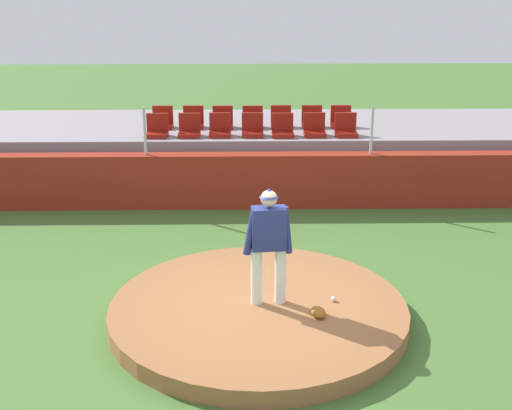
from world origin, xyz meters
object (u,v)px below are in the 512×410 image
at_px(pitcher, 269,238).
at_px(stadium_chair_7, 163,121).
at_px(stadium_chair_1, 189,129).
at_px(stadium_chair_5, 315,129).
at_px(stadium_chair_0, 157,129).
at_px(stadium_chair_2, 220,129).
at_px(stadium_chair_6, 346,129).
at_px(stadium_chair_3, 252,129).
at_px(stadium_chair_9, 223,121).
at_px(stadium_chair_11, 281,120).
at_px(stadium_chair_13, 341,120).
at_px(baseball, 333,299).
at_px(stadium_chair_4, 283,129).
at_px(stadium_chair_12, 312,120).
at_px(stadium_chair_10, 253,121).
at_px(stadium_chair_8, 193,121).
at_px(fielding_glove, 318,312).

distance_m(pitcher, stadium_chair_7, 7.29).
height_order(stadium_chair_1, stadium_chair_5, same).
bearing_deg(pitcher, stadium_chair_0, 105.74).
height_order(stadium_chair_2, stadium_chair_6, same).
bearing_deg(stadium_chair_1, stadium_chair_0, 0.81).
distance_m(stadium_chair_3, stadium_chair_6, 2.09).
distance_m(pitcher, stadium_chair_9, 6.95).
relative_size(stadium_chair_11, stadium_chair_13, 1.00).
distance_m(baseball, stadium_chair_4, 6.11).
relative_size(stadium_chair_9, stadium_chair_12, 1.00).
bearing_deg(stadium_chair_11, stadium_chair_4, 89.15).
distance_m(stadium_chair_4, stadium_chair_6, 1.42).
bearing_deg(stadium_chair_10, stadium_chair_8, -1.44).
xyz_separation_m(stadium_chair_2, stadium_chair_13, (2.84, 0.88, 0.00)).
bearing_deg(stadium_chair_0, stadium_chair_8, -129.08).
height_order(baseball, stadium_chair_0, stadium_chair_0).
distance_m(baseball, stadium_chair_2, 6.40).
bearing_deg(stadium_chair_10, stadium_chair_9, -1.09).
bearing_deg(stadium_chair_3, stadium_chair_13, -157.41).
bearing_deg(stadium_chair_2, stadium_chair_10, -131.27).
xyz_separation_m(stadium_chair_8, stadium_chair_9, (0.70, -0.02, 0.00)).
bearing_deg(stadium_chair_9, stadium_chair_11, -178.51).
relative_size(stadium_chair_2, stadium_chair_6, 1.00).
bearing_deg(stadium_chair_11, stadium_chair_6, 146.73).
relative_size(stadium_chair_3, stadium_chair_5, 1.00).
bearing_deg(stadium_chair_13, fielding_glove, 80.02).
bearing_deg(stadium_chair_10, stadium_chair_6, 157.23).
distance_m(stadium_chair_6, stadium_chair_13, 0.90).
relative_size(stadium_chair_2, stadium_chair_7, 1.00).
relative_size(baseball, stadium_chair_2, 0.15).
xyz_separation_m(stadium_chair_0, stadium_chair_5, (3.52, 0.02, 0.00)).
bearing_deg(stadium_chair_3, stadium_chair_12, -147.94).
bearing_deg(stadium_chair_3, stadium_chair_1, 0.69).
bearing_deg(stadium_chair_8, stadium_chair_10, 178.56).
xyz_separation_m(stadium_chair_1, stadium_chair_5, (2.80, 0.01, 0.00)).
xyz_separation_m(baseball, stadium_chair_6, (1.00, 6.00, 1.19)).
distance_m(stadium_chair_3, stadium_chair_13, 2.29).
relative_size(stadium_chair_1, stadium_chair_9, 1.00).
bearing_deg(fielding_glove, stadium_chair_11, 171.83).
relative_size(baseball, stadium_chair_8, 0.15).
relative_size(stadium_chair_1, stadium_chair_11, 1.00).
height_order(stadium_chair_1, stadium_chair_2, same).
bearing_deg(baseball, stadium_chair_11, 93.33).
height_order(stadium_chair_6, stadium_chair_13, same).
distance_m(stadium_chair_8, stadium_chair_13, 3.50).
bearing_deg(stadium_chair_9, stadium_chair_6, 162.36).
bearing_deg(stadium_chair_7, stadium_chair_10, 178.96).
xyz_separation_m(stadium_chair_5, stadium_chair_12, (0.03, 0.90, 0.00)).
relative_size(pitcher, stadium_chair_3, 3.45).
xyz_separation_m(stadium_chair_7, stadium_chair_9, (1.42, -0.03, 0.00)).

